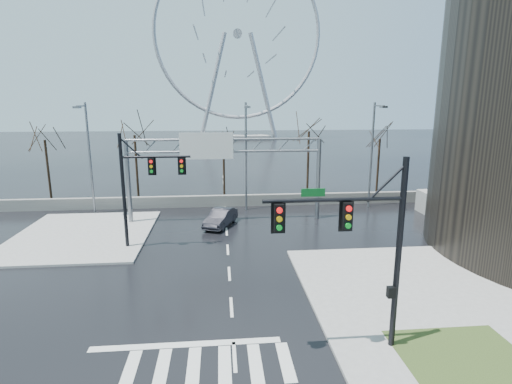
{
  "coord_description": "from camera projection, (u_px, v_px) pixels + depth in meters",
  "views": [
    {
      "loc": [
        -0.44,
        -18.2,
        9.96
      ],
      "look_at": [
        2.0,
        8.28,
        4.0
      ],
      "focal_mm": 28.0,
      "sensor_mm": 36.0,
      "label": 1
    }
  ],
  "objects": [
    {
      "name": "barrier_wall",
      "position": [
        225.0,
        201.0,
        39.21
      ],
      "size": [
        52.0,
        0.5,
        1.1
      ],
      "primitive_type": "cube",
      "color": "slate",
      "rests_on": "ground"
    },
    {
      "name": "tree_far_right",
      "position": [
        379.0,
        145.0,
        43.55
      ],
      "size": [
        3.4,
        3.4,
        6.8
      ],
      "color": "black",
      "rests_on": "ground"
    },
    {
      "name": "signal_mast_near",
      "position": [
        366.0,
        238.0,
        15.37
      ],
      "size": [
        5.52,
        0.41,
        8.0
      ],
      "color": "black",
      "rests_on": "ground"
    },
    {
      "name": "tree_left",
      "position": [
        135.0,
        143.0,
        40.62
      ],
      "size": [
        3.75,
        3.75,
        7.5
      ],
      "color": "black",
      "rests_on": "ground"
    },
    {
      "name": "sidewalk_right_ext",
      "position": [
        406.0,
        280.0,
        22.72
      ],
      "size": [
        12.0,
        10.0,
        0.15
      ],
      "primitive_type": "cube",
      "color": "gray",
      "rests_on": "ground"
    },
    {
      "name": "tree_right",
      "position": [
        309.0,
        139.0,
        42.18
      ],
      "size": [
        3.9,
        3.9,
        7.8
      ],
      "color": "black",
      "rests_on": "ground"
    },
    {
      "name": "sidewalk_far",
      "position": [
        83.0,
        235.0,
        30.56
      ],
      "size": [
        10.0,
        12.0,
        0.15
      ],
      "primitive_type": "cube",
      "color": "gray",
      "rests_on": "ground"
    },
    {
      "name": "car",
      "position": [
        221.0,
        218.0,
        32.87
      ],
      "size": [
        3.03,
        4.53,
        1.41
      ],
      "primitive_type": "imported",
      "rotation": [
        0.0,
        0.0,
        -0.4
      ],
      "color": "black",
      "rests_on": "ground"
    },
    {
      "name": "signal_mast_far",
      "position": [
        140.0,
        180.0,
        27.02
      ],
      "size": [
        4.72,
        0.41,
        8.0
      ],
      "color": "black",
      "rests_on": "ground"
    },
    {
      "name": "tree_center",
      "position": [
        224.0,
        149.0,
        42.57
      ],
      "size": [
        3.25,
        3.25,
        6.5
      ],
      "color": "black",
      "rests_on": "ground"
    },
    {
      "name": "ground",
      "position": [
        231.0,
        307.0,
        19.9
      ],
      "size": [
        260.0,
        260.0,
        0.0
      ],
      "primitive_type": "plane",
      "color": "black",
      "rests_on": "ground"
    },
    {
      "name": "tree_far_left",
      "position": [
        45.0,
        147.0,
        40.39
      ],
      "size": [
        3.5,
        3.5,
        7.0
      ],
      "color": "black",
      "rests_on": "ground"
    },
    {
      "name": "ferris_wheel",
      "position": [
        238.0,
        41.0,
        106.94
      ],
      "size": [
        45.0,
        6.0,
        50.91
      ],
      "color": "gray",
      "rests_on": "ground"
    },
    {
      "name": "sign_gantry",
      "position": [
        220.0,
        161.0,
        33.27
      ],
      "size": [
        16.36,
        0.4,
        7.6
      ],
      "color": "slate",
      "rests_on": "ground"
    },
    {
      "name": "streetlight_left",
      "position": [
        88.0,
        150.0,
        35.19
      ],
      "size": [
        0.5,
        2.55,
        10.0
      ],
      "color": "slate",
      "rests_on": "ground"
    },
    {
      "name": "streetlight_mid",
      "position": [
        246.0,
        148.0,
        36.44
      ],
      "size": [
        0.5,
        2.55,
        10.0
      ],
      "color": "slate",
      "rests_on": "ground"
    },
    {
      "name": "grass_strip",
      "position": [
        462.0,
        356.0,
        15.81
      ],
      "size": [
        5.0,
        4.0,
        0.02
      ],
      "primitive_type": "cube",
      "color": "#2F3C19",
      "rests_on": "sidewalk_near"
    },
    {
      "name": "streetlight_right",
      "position": [
        373.0,
        147.0,
        37.51
      ],
      "size": [
        0.5,
        2.55,
        10.0
      ],
      "color": "slate",
      "rests_on": "ground"
    }
  ]
}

